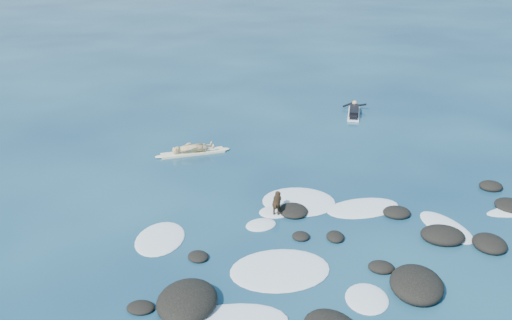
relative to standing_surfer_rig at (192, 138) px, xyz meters
name	(u,v)px	position (x,y,z in m)	size (l,w,h in m)	color
ground	(353,227)	(3.62, -7.48, -0.70)	(160.00, 160.00, 0.00)	#0A2642
reef_rocks	(349,274)	(2.30, -10.01, -0.58)	(13.65, 7.43, 0.64)	black
breaking_foam	(338,253)	(2.52, -8.80, -0.69)	(16.00, 8.36, 0.12)	white
standing_surfer_rig	(192,138)	(0.00, 0.00, 0.00)	(3.13, 0.63, 1.78)	#EEECBE
paddling_surfer_rig	(354,111)	(8.67, 2.95, -0.54)	(1.78, 2.59, 0.47)	white
dog	(277,201)	(1.64, -5.93, -0.27)	(0.53, 0.96, 0.65)	black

